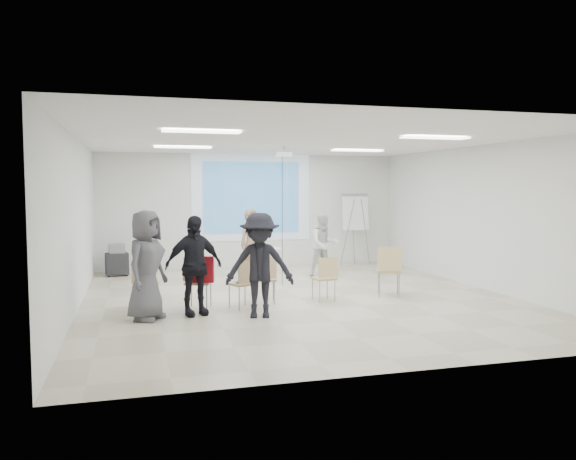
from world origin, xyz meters
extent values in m
cube|color=beige|center=(0.00, 0.00, -0.05)|extent=(8.00, 9.00, 0.10)
cube|color=white|center=(0.00, 0.00, 3.05)|extent=(8.00, 9.00, 0.10)
cube|color=silver|center=(0.00, 4.55, 1.50)|extent=(8.00, 0.10, 3.00)
cube|color=silver|center=(-4.05, 0.00, 1.50)|extent=(0.10, 9.00, 3.00)
cube|color=silver|center=(4.05, 0.00, 1.50)|extent=(0.10, 9.00, 3.00)
cube|color=silver|center=(0.00, 4.49, 1.85)|extent=(3.20, 0.01, 2.30)
cube|color=#377EBC|center=(0.00, 4.47, 1.85)|extent=(2.60, 0.01, 1.90)
cylinder|color=silver|center=(-0.05, 2.35, 0.02)|extent=(0.53, 0.53, 0.05)
cylinder|color=silver|center=(-0.05, 2.35, 0.35)|extent=(0.15, 0.15, 0.65)
cylinder|color=white|center=(-0.05, 2.35, 0.70)|extent=(0.73, 0.73, 0.04)
cube|color=white|center=(0.00, 2.31, 0.72)|extent=(0.20, 0.15, 0.01)
cube|color=teal|center=(-0.11, 2.43, 0.73)|extent=(0.18, 0.23, 0.01)
imported|color=#9F7C61|center=(-0.48, 2.10, 0.93)|extent=(0.76, 0.59, 1.86)
imported|color=white|center=(1.35, 2.45, 0.85)|extent=(0.85, 0.70, 1.69)
cube|color=white|center=(-0.30, 2.35, 1.23)|extent=(0.06, 0.11, 0.04)
cube|color=silver|center=(1.17, 2.70, 1.14)|extent=(0.04, 0.11, 0.04)
cube|color=tan|center=(-2.86, -0.24, 0.43)|extent=(0.46, 0.46, 0.04)
cube|color=tan|center=(-2.89, -0.42, 0.67)|extent=(0.41, 0.15, 0.38)
cylinder|color=gray|center=(-3.05, -0.37, 0.21)|extent=(0.02, 0.02, 0.42)
cylinder|color=gray|center=(-2.73, -0.42, 0.21)|extent=(0.02, 0.02, 0.42)
cylinder|color=gray|center=(-2.99, -0.05, 0.21)|extent=(0.02, 0.02, 0.42)
cylinder|color=gray|center=(-2.67, -0.11, 0.21)|extent=(0.02, 0.02, 0.42)
cube|color=tan|center=(-1.96, -0.45, 0.46)|extent=(0.55, 0.55, 0.04)
cube|color=tan|center=(-2.03, -0.64, 0.72)|extent=(0.44, 0.22, 0.41)
cylinder|color=gray|center=(-2.18, -0.56, 0.23)|extent=(0.03, 0.03, 0.45)
cylinder|color=gray|center=(-1.85, -0.67, 0.23)|extent=(0.03, 0.03, 0.45)
cylinder|color=gray|center=(-2.07, -0.23, 0.23)|extent=(0.03, 0.03, 0.45)
cylinder|color=gray|center=(-1.74, -0.34, 0.23)|extent=(0.03, 0.03, 0.45)
cube|color=tan|center=(-1.22, -0.62, 0.43)|extent=(0.53, 0.53, 0.04)
cube|color=tan|center=(-1.15, -0.80, 0.68)|extent=(0.41, 0.23, 0.39)
cylinder|color=gray|center=(-1.31, -0.83, 0.21)|extent=(0.03, 0.03, 0.42)
cylinder|color=#92949A|center=(-1.01, -0.71, 0.21)|extent=(0.03, 0.03, 0.42)
cylinder|color=gray|center=(-1.44, -0.53, 0.21)|extent=(0.03, 0.03, 0.42)
cylinder|color=gray|center=(-1.13, -0.41, 0.21)|extent=(0.03, 0.03, 0.42)
cube|color=tan|center=(-0.74, -0.28, 0.44)|extent=(0.47, 0.47, 0.04)
cube|color=tan|center=(-0.77, -0.47, 0.68)|extent=(0.41, 0.15, 0.39)
cylinder|color=gray|center=(-0.93, -0.42, 0.21)|extent=(0.02, 0.02, 0.43)
cylinder|color=gray|center=(-0.60, -0.47, 0.21)|extent=(0.02, 0.02, 0.43)
cylinder|color=#94979C|center=(-0.87, -0.09, 0.21)|extent=(0.02, 0.02, 0.43)
cylinder|color=gray|center=(-0.55, -0.15, 0.21)|extent=(0.02, 0.02, 0.43)
cube|color=tan|center=(0.38, -0.36, 0.42)|extent=(0.44, 0.44, 0.04)
cube|color=tan|center=(0.40, -0.54, 0.65)|extent=(0.39, 0.13, 0.37)
cylinder|color=#97999F|center=(0.24, -0.53, 0.20)|extent=(0.02, 0.02, 0.41)
cylinder|color=gray|center=(0.55, -0.49, 0.20)|extent=(0.02, 0.02, 0.41)
cylinder|color=#92959A|center=(0.20, -0.22, 0.20)|extent=(0.02, 0.02, 0.41)
cylinder|color=gray|center=(0.51, -0.18, 0.20)|extent=(0.02, 0.02, 0.41)
cube|color=tan|center=(1.75, -0.28, 0.50)|extent=(0.60, 0.60, 0.04)
cube|color=tan|center=(1.66, -0.48, 0.77)|extent=(0.46, 0.26, 0.44)
cylinder|color=#94979C|center=(1.50, -0.38, 0.24)|extent=(0.03, 0.03, 0.48)
cylinder|color=#96989F|center=(1.85, -0.52, 0.24)|extent=(0.03, 0.03, 0.48)
cylinder|color=gray|center=(1.64, -0.04, 0.24)|extent=(0.03, 0.03, 0.48)
cylinder|color=gray|center=(1.99, -0.17, 0.24)|extent=(0.03, 0.03, 0.48)
cube|color=maroon|center=(-1.96, -0.67, 0.72)|extent=(0.48, 0.25, 0.45)
imported|color=black|center=(-1.22, -0.60, 0.47)|extent=(0.38, 0.33, 0.03)
imported|color=black|center=(-2.09, -0.95, 0.95)|extent=(1.24, 0.93, 1.90)
imported|color=black|center=(-1.07, -1.39, 0.97)|extent=(1.38, 0.96, 1.93)
imported|color=#56555A|center=(-2.86, -1.07, 0.98)|extent=(1.05, 1.15, 1.97)
cylinder|color=gray|center=(2.48, 3.83, 0.91)|extent=(0.32, 0.24, 1.80)
cylinder|color=gray|center=(2.99, 3.78, 0.91)|extent=(0.36, 0.19, 1.80)
cylinder|color=gray|center=(2.77, 4.13, 0.91)|extent=(0.06, 0.40, 1.79)
cube|color=white|center=(2.75, 3.93, 1.47)|extent=(0.73, 0.27, 1.01)
cube|color=#95989D|center=(2.75, 3.97, 1.93)|extent=(0.73, 0.13, 0.07)
cube|color=black|center=(-3.46, 3.78, 0.29)|extent=(0.57, 0.49, 0.51)
cube|color=gray|center=(-3.46, 3.78, 0.66)|extent=(0.40, 0.36, 0.23)
cylinder|color=black|center=(-3.64, 3.59, 0.03)|extent=(0.07, 0.07, 0.06)
cylinder|color=black|center=(-3.23, 3.65, 0.03)|extent=(0.07, 0.07, 0.06)
cylinder|color=black|center=(-3.68, 3.90, 0.03)|extent=(0.07, 0.07, 0.06)
cylinder|color=black|center=(-3.28, 3.96, 0.03)|extent=(0.07, 0.07, 0.06)
cube|color=white|center=(0.10, 1.50, 2.82)|extent=(0.30, 0.25, 0.10)
cylinder|color=gray|center=(0.10, 1.50, 2.93)|extent=(0.04, 0.04, 0.14)
cylinder|color=black|center=(0.04, 1.42, 1.39)|extent=(0.01, 0.01, 2.77)
cylinder|color=white|center=(0.14, 1.40, 1.39)|extent=(0.01, 0.01, 2.77)
cube|color=white|center=(-2.00, 2.00, 2.97)|extent=(1.20, 0.30, 0.02)
cube|color=white|center=(2.00, 2.00, 2.97)|extent=(1.20, 0.30, 0.02)
cube|color=white|center=(-2.00, -1.50, 2.97)|extent=(1.20, 0.30, 0.02)
cube|color=white|center=(2.00, -1.50, 2.97)|extent=(1.20, 0.30, 0.02)
camera|label=1|loc=(-3.01, -10.22, 2.11)|focal=35.00mm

